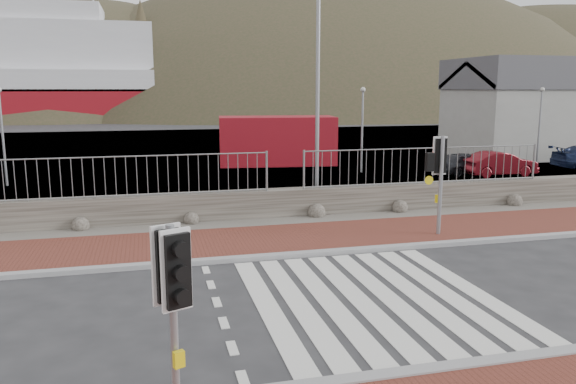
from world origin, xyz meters
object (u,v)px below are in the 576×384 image
object	(u,v)px
traffic_signal_near	(172,284)
streetlight	(321,84)
car_a	(465,163)
car_b	(499,164)
traffic_signal_far	(440,164)
shipping_container	(277,140)

from	to	relation	value
traffic_signal_near	streetlight	bearing A→B (deg)	42.75
car_a	car_b	xyz separation A→B (m)	(1.29, -0.83, 0.03)
traffic_signal_near	car_b	size ratio (longest dim) A/B	0.72
car_a	car_b	distance (m)	1.53
traffic_signal_near	car_a	size ratio (longest dim) A/B	0.79
traffic_signal_near	streetlight	distance (m)	12.98
traffic_signal_far	shipping_container	world-z (taller)	traffic_signal_far
shipping_container	car_b	xyz separation A→B (m)	(9.15, -6.70, -0.71)
car_b	traffic_signal_far	bearing A→B (deg)	137.16
traffic_signal_far	traffic_signal_near	bearing A→B (deg)	46.42
traffic_signal_far	car_a	size ratio (longest dim) A/B	0.88
traffic_signal_near	car_b	bearing A→B (deg)	24.29
traffic_signal_far	car_b	size ratio (longest dim) A/B	0.80
streetlight	traffic_signal_far	bearing A→B (deg)	-65.03
streetlight	car_b	world-z (taller)	streetlight
traffic_signal_near	traffic_signal_far	bearing A→B (deg)	22.31
traffic_signal_far	car_a	xyz separation A→B (m)	(7.01, 10.09, -1.48)
shipping_container	streetlight	bearing A→B (deg)	-89.10
traffic_signal_near	car_b	distance (m)	22.94
streetlight	traffic_signal_near	bearing A→B (deg)	-116.31
shipping_container	traffic_signal_near	bearing A→B (deg)	-99.05
traffic_signal_near	shipping_container	world-z (taller)	shipping_container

